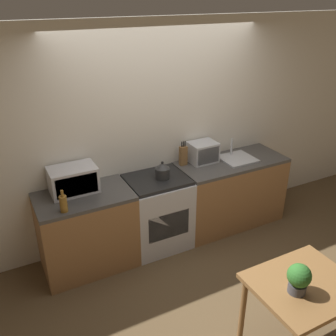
{
  "coord_description": "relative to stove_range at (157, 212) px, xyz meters",
  "views": [
    {
      "loc": [
        -1.83,
        -2.75,
        2.84
      ],
      "look_at": [
        -0.1,
        0.59,
        1.05
      ],
      "focal_mm": 40.0,
      "sensor_mm": 36.0,
      "label": 1
    }
  ],
  "objects": [
    {
      "name": "dining_table",
      "position": [
        0.37,
        -1.91,
        0.19
      ],
      "size": [
        0.82,
        0.69,
        0.75
      ],
      "color": "brown",
      "rests_on": "ground_plane"
    },
    {
      "name": "ground_plane",
      "position": [
        0.2,
        -0.69,
        -0.45
      ],
      "size": [
        16.0,
        16.0,
        0.0
      ],
      "primitive_type": "plane",
      "color": "brown"
    },
    {
      "name": "stove_range",
      "position": [
        0.0,
        0.0,
        0.0
      ],
      "size": [
        0.71,
        0.62,
        0.9
      ],
      "color": "silver",
      "rests_on": "ground_plane"
    },
    {
      "name": "bottle",
      "position": [
        -1.1,
        -0.23,
        0.54
      ],
      "size": [
        0.07,
        0.07,
        0.23
      ],
      "color": "olive",
      "rests_on": "counter_left_run"
    },
    {
      "name": "wall_back",
      "position": [
        0.2,
        0.34,
        0.85
      ],
      "size": [
        10.0,
        0.06,
        2.6
      ],
      "color": "silver",
      "rests_on": "ground_plane"
    },
    {
      "name": "counter_right_run",
      "position": [
        1.05,
        0.0,
        0.0
      ],
      "size": [
        1.4,
        0.62,
        0.9
      ],
      "color": "olive",
      "rests_on": "ground_plane"
    },
    {
      "name": "toaster_oven",
      "position": [
        0.71,
        0.15,
        0.58
      ],
      "size": [
        0.34,
        0.27,
        0.25
      ],
      "color": "silver",
      "rests_on": "counter_right_run"
    },
    {
      "name": "sink_basin",
      "position": [
        1.14,
        0.01,
        0.47
      ],
      "size": [
        0.41,
        0.4,
        0.24
      ],
      "color": "silver",
      "rests_on": "counter_right_run"
    },
    {
      "name": "knife_block",
      "position": [
        0.45,
        0.18,
        0.58
      ],
      "size": [
        0.09,
        0.06,
        0.31
      ],
      "color": "brown",
      "rests_on": "counter_right_run"
    },
    {
      "name": "counter_left_run",
      "position": [
        -0.86,
        0.0,
        0.0
      ],
      "size": [
        1.01,
        0.62,
        0.9
      ],
      "color": "olive",
      "rests_on": "ground_plane"
    },
    {
      "name": "microwave",
      "position": [
        -0.91,
        0.13,
        0.59
      ],
      "size": [
        0.49,
        0.32,
        0.28
      ],
      "color": "silver",
      "rests_on": "counter_left_run"
    },
    {
      "name": "potted_plant",
      "position": [
        0.24,
        -1.95,
        0.44
      ],
      "size": [
        0.18,
        0.18,
        0.25
      ],
      "color": "#424247",
      "rests_on": "dining_table"
    },
    {
      "name": "kettle",
      "position": [
        0.06,
        -0.02,
        0.54
      ],
      "size": [
        0.17,
        0.17,
        0.21
      ],
      "color": "#2D2D2D",
      "rests_on": "stove_range"
    }
  ]
}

